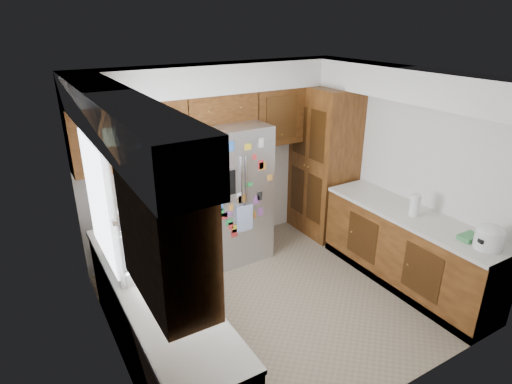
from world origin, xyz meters
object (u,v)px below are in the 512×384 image
Objects in this scene: rice_cooker at (490,236)px; paper_towel at (415,205)px; pantry at (324,162)px; fridge at (230,193)px.

paper_towel is at bearing 91.72° from rice_cooker.
pantry is 7.56× the size of rice_cooker.
pantry is at bearing 89.07° from paper_towel.
paper_towel is (-0.03, -1.66, -0.03)m from pantry.
fridge is (-1.50, 0.05, -0.17)m from pantry.
rice_cooker is (-0.00, -2.53, -0.03)m from pantry.
fridge is at bearing 120.13° from rice_cooker.
pantry is at bearing 89.99° from rice_cooker.
pantry is 1.19× the size of fridge.
fridge is at bearing 130.75° from paper_towel.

